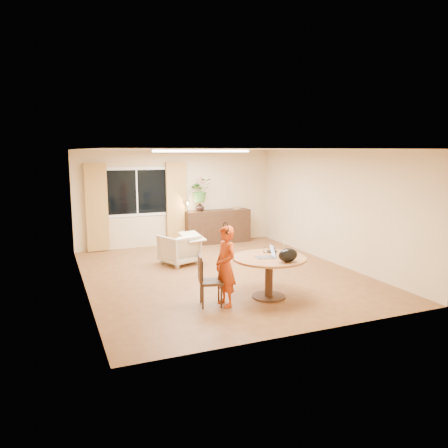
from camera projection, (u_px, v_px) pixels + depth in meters
name	position (u px, v px, depth m)	size (l,w,h in m)	color
floor	(222.00, 274.00, 9.21)	(6.50, 6.50, 0.00)	brown
ceiling	(222.00, 149.00, 8.78)	(6.50, 6.50, 0.00)	white
wall_back	(177.00, 198.00, 11.96)	(5.50, 5.50, 0.00)	tan
wall_left	(82.00, 221.00, 7.96)	(6.50, 6.50, 0.00)	tan
wall_right	(332.00, 207.00, 10.03)	(6.50, 6.50, 0.00)	tan
window	(137.00, 192.00, 11.49)	(1.70, 0.03, 1.30)	white
curtain_left	(97.00, 208.00, 11.09)	(0.55, 0.08, 2.25)	#996532
curtain_right	(176.00, 204.00, 11.88)	(0.55, 0.08, 2.25)	#996532
ceiling_panel	(202.00, 151.00, 9.88)	(2.20, 0.35, 0.05)	white
dining_table	(269.00, 266.00, 7.66)	(1.29, 1.29, 0.73)	brown
dining_chair	(211.00, 280.00, 7.28)	(0.42, 0.38, 0.87)	black
child	(226.00, 266.00, 7.25)	(0.32, 0.49, 1.35)	red
laptop	(265.00, 251.00, 7.56)	(0.34, 0.22, 0.22)	#B7B7BC
tumbler	(265.00, 250.00, 7.96)	(0.07, 0.07, 0.10)	white
wine_glass	(284.00, 247.00, 7.95)	(0.08, 0.08, 0.22)	white
pot_lid	(272.00, 251.00, 8.02)	(0.21, 0.21, 0.04)	white
handbag	(288.00, 255.00, 7.28)	(0.35, 0.20, 0.23)	black
armchair	(179.00, 249.00, 10.01)	(0.74, 0.76, 0.70)	#C0B998
throw	(192.00, 233.00, 9.96)	(0.45, 0.55, 0.03)	beige
sideboard	(218.00, 226.00, 12.29)	(1.86, 0.45, 0.93)	black
vase	(200.00, 207.00, 11.99)	(0.24, 0.24, 0.25)	black
bouquet	(200.00, 190.00, 11.92)	(0.59, 0.51, 0.66)	#2F6124
book_stack	(236.00, 208.00, 12.42)	(0.18, 0.14, 0.07)	brown
desk_lamp	(187.00, 206.00, 11.80)	(0.13, 0.13, 0.33)	black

